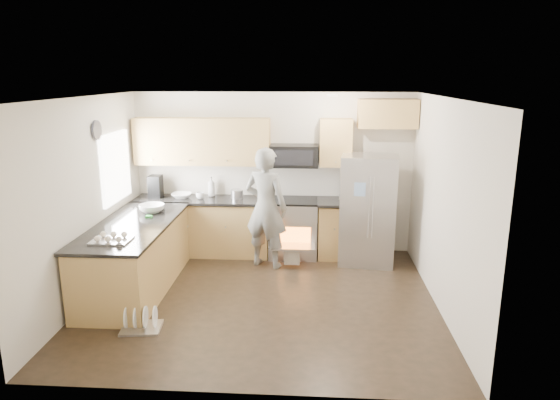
# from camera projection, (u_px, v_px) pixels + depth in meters

# --- Properties ---
(ground) EXTENTS (4.50, 4.50, 0.00)m
(ground) POSITION_uv_depth(u_px,v_px,m) (262.00, 299.00, 6.55)
(ground) COLOR black
(ground) RESTS_ON ground
(room_shell) EXTENTS (4.54, 4.04, 2.62)m
(room_shell) POSITION_uv_depth(u_px,v_px,m) (257.00, 174.00, 6.15)
(room_shell) COLOR beige
(room_shell) RESTS_ON ground
(back_cabinet_run) EXTENTS (4.45, 0.64, 2.50)m
(back_cabinet_run) POSITION_uv_depth(u_px,v_px,m) (236.00, 196.00, 8.04)
(back_cabinet_run) COLOR #B38947
(back_cabinet_run) RESTS_ON ground
(peninsula) EXTENTS (0.96, 2.36, 1.04)m
(peninsula) POSITION_uv_depth(u_px,v_px,m) (135.00, 256.00, 6.78)
(peninsula) COLOR #B38947
(peninsula) RESTS_ON ground
(stove_range) EXTENTS (0.76, 0.97, 1.79)m
(stove_range) POSITION_uv_depth(u_px,v_px,m) (293.00, 215.00, 8.00)
(stove_range) COLOR #B7B7BC
(stove_range) RESTS_ON ground
(refrigerator) EXTENTS (0.90, 0.74, 1.69)m
(refrigerator) POSITION_uv_depth(u_px,v_px,m) (368.00, 210.00, 7.65)
(refrigerator) COLOR #B7B7BC
(refrigerator) RESTS_ON ground
(person) EXTENTS (0.78, 0.64, 1.84)m
(person) POSITION_uv_depth(u_px,v_px,m) (266.00, 208.00, 7.48)
(person) COLOR gray
(person) RESTS_ON ground
(dish_rack) EXTENTS (0.49, 0.41, 0.28)m
(dish_rack) POSITION_uv_depth(u_px,v_px,m) (141.00, 323.00, 5.76)
(dish_rack) COLOR #B7B7BC
(dish_rack) RESTS_ON ground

